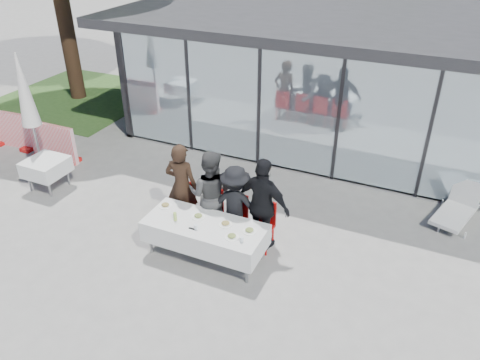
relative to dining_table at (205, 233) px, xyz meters
name	(u,v)px	position (x,y,z in m)	size (l,w,h in m)	color
ground	(220,269)	(0.42, -0.23, -0.54)	(90.00, 90.00, 0.00)	gray
pavilion	(411,54)	(2.42, 7.93, 1.61)	(14.80, 8.80, 3.44)	gray
dining_table	(205,233)	(0.00, 0.00, 0.00)	(2.26, 0.96, 0.75)	silver
diner_a	(182,186)	(-0.90, 0.73, 0.39)	(0.68, 0.68, 1.86)	#322116
diner_chair_a	(184,202)	(-0.90, 0.75, 0.00)	(0.44, 0.44, 0.97)	#B90E0C
diner_b	(210,194)	(-0.26, 0.73, 0.38)	(0.89, 0.89, 1.83)	#454545
diner_chair_b	(211,209)	(-0.26, 0.75, 0.00)	(0.44, 0.44, 0.97)	#B90E0C
diner_c	(235,204)	(0.28, 0.73, 0.27)	(1.04, 1.04, 1.62)	black
diner_chair_c	(236,215)	(0.28, 0.75, 0.00)	(0.44, 0.44, 0.97)	#B90E0C
diner_d	(263,205)	(0.85, 0.73, 0.41)	(1.11, 1.11, 1.90)	black
diner_chair_d	(263,222)	(0.85, 0.75, 0.00)	(0.44, 0.44, 0.97)	#B90E0C
plate_a	(165,205)	(-0.96, 0.19, 0.24)	(0.25, 0.25, 0.07)	white
plate_b	(198,216)	(-0.20, 0.13, 0.24)	(0.25, 0.25, 0.07)	white
plate_c	(226,224)	(0.36, 0.12, 0.24)	(0.25, 0.25, 0.07)	white
plate_d	(249,231)	(0.84, 0.11, 0.24)	(0.25, 0.25, 0.07)	white
plate_extra	(232,236)	(0.63, -0.17, 0.24)	(0.25, 0.25, 0.07)	white
juice_bottle	(175,217)	(-0.54, -0.13, 0.30)	(0.06, 0.06, 0.17)	#A3C652
drinking_glasses	(218,233)	(0.39, -0.21, 0.26)	(0.96, 0.08, 0.10)	silver
folded_eyeglasses	(192,229)	(-0.12, -0.24, 0.22)	(0.14, 0.03, 0.01)	black
spare_table_left	(46,167)	(-4.53, 0.70, 0.02)	(0.86, 0.86, 0.74)	silver
market_umbrella	(26,98)	(-5.24, 1.20, 1.42)	(0.50, 0.50, 3.00)	black
lounger	(458,207)	(4.27, 3.32, -0.28)	(0.96, 1.45, 0.72)	silver
grass_patch	(79,97)	(-8.08, 5.77, -0.53)	(5.00, 5.00, 0.02)	#385926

